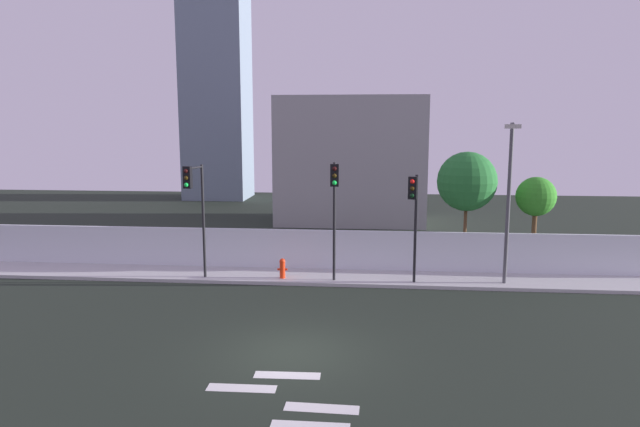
{
  "coord_description": "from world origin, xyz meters",
  "views": [
    {
      "loc": [
        2.28,
        -15.76,
        6.69
      ],
      "look_at": [
        0.24,
        6.5,
        3.19
      ],
      "focal_mm": 31.56,
      "sensor_mm": 36.0,
      "label": 1
    }
  ],
  "objects_px": {
    "fire_hydrant": "(282,268)",
    "roadside_tree_midleft": "(536,197)",
    "traffic_light_right": "(195,198)",
    "traffic_light_center": "(414,206)",
    "street_lamp_curbside": "(509,190)",
    "roadside_tree_leftmost": "(467,182)",
    "traffic_light_left": "(334,197)"
  },
  "relations": [
    {
      "from": "traffic_light_left",
      "to": "roadside_tree_leftmost",
      "type": "distance_m",
      "value": 6.88
    },
    {
      "from": "traffic_light_right",
      "to": "roadside_tree_leftmost",
      "type": "distance_m",
      "value": 12.27
    },
    {
      "from": "traffic_light_left",
      "to": "street_lamp_curbside",
      "type": "xyz_separation_m",
      "value": [
        7.08,
        0.49,
        0.3
      ]
    },
    {
      "from": "traffic_light_center",
      "to": "roadside_tree_midleft",
      "type": "relative_size",
      "value": 1.04
    },
    {
      "from": "traffic_light_left",
      "to": "fire_hydrant",
      "type": "distance_m",
      "value": 3.97
    },
    {
      "from": "fire_hydrant",
      "to": "roadside_tree_midleft",
      "type": "xyz_separation_m",
      "value": [
        11.31,
        2.9,
        2.82
      ]
    },
    {
      "from": "traffic_light_left",
      "to": "fire_hydrant",
      "type": "xyz_separation_m",
      "value": [
        -2.28,
        0.64,
        -3.18
      ]
    },
    {
      "from": "fire_hydrant",
      "to": "roadside_tree_leftmost",
      "type": "distance_m",
      "value": 9.36
    },
    {
      "from": "traffic_light_right",
      "to": "fire_hydrant",
      "type": "distance_m",
      "value": 4.76
    },
    {
      "from": "traffic_light_center",
      "to": "fire_hydrant",
      "type": "relative_size",
      "value": 5.25
    },
    {
      "from": "traffic_light_right",
      "to": "street_lamp_curbside",
      "type": "bearing_deg",
      "value": 2.49
    },
    {
      "from": "traffic_light_right",
      "to": "roadside_tree_leftmost",
      "type": "relative_size",
      "value": 0.89
    },
    {
      "from": "traffic_light_center",
      "to": "street_lamp_curbside",
      "type": "xyz_separation_m",
      "value": [
        3.84,
        0.48,
        0.63
      ]
    },
    {
      "from": "roadside_tree_leftmost",
      "to": "roadside_tree_midleft",
      "type": "relative_size",
      "value": 1.26
    },
    {
      "from": "roadside_tree_leftmost",
      "to": "traffic_light_center",
      "type": "bearing_deg",
      "value": -126.96
    },
    {
      "from": "traffic_light_center",
      "to": "street_lamp_curbside",
      "type": "height_order",
      "value": "street_lamp_curbside"
    },
    {
      "from": "traffic_light_center",
      "to": "traffic_light_right",
      "type": "relative_size",
      "value": 0.93
    },
    {
      "from": "traffic_light_center",
      "to": "street_lamp_curbside",
      "type": "relative_size",
      "value": 0.68
    },
    {
      "from": "traffic_light_left",
      "to": "traffic_light_center",
      "type": "relative_size",
      "value": 1.11
    },
    {
      "from": "traffic_light_left",
      "to": "traffic_light_center",
      "type": "bearing_deg",
      "value": 0.05
    },
    {
      "from": "traffic_light_left",
      "to": "roadside_tree_leftmost",
      "type": "bearing_deg",
      "value": 30.96
    },
    {
      "from": "roadside_tree_leftmost",
      "to": "roadside_tree_midleft",
      "type": "distance_m",
      "value": 3.21
    },
    {
      "from": "traffic_light_left",
      "to": "traffic_light_right",
      "type": "xyz_separation_m",
      "value": [
        -5.82,
        -0.07,
        -0.08
      ]
    },
    {
      "from": "traffic_light_center",
      "to": "fire_hydrant",
      "type": "bearing_deg",
      "value": 173.44
    },
    {
      "from": "fire_hydrant",
      "to": "roadside_tree_midleft",
      "type": "height_order",
      "value": "roadside_tree_midleft"
    },
    {
      "from": "traffic_light_center",
      "to": "roadside_tree_midleft",
      "type": "bearing_deg",
      "value": 31.39
    },
    {
      "from": "roadside_tree_leftmost",
      "to": "traffic_light_right",
      "type": "bearing_deg",
      "value": -162.88
    },
    {
      "from": "traffic_light_center",
      "to": "fire_hydrant",
      "type": "distance_m",
      "value": 6.24
    },
    {
      "from": "traffic_light_right",
      "to": "fire_hydrant",
      "type": "relative_size",
      "value": 5.66
    },
    {
      "from": "street_lamp_curbside",
      "to": "fire_hydrant",
      "type": "xyz_separation_m",
      "value": [
        -9.36,
        0.15,
        -3.48
      ]
    },
    {
      "from": "street_lamp_curbside",
      "to": "fire_hydrant",
      "type": "relative_size",
      "value": 7.68
    },
    {
      "from": "fire_hydrant",
      "to": "traffic_light_right",
      "type": "bearing_deg",
      "value": -168.64
    }
  ]
}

